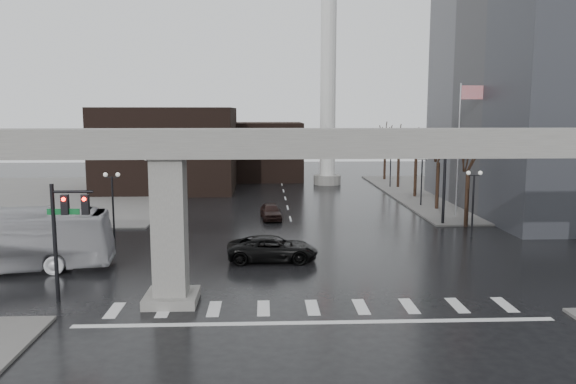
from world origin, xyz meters
name	(u,v)px	position (x,y,z in m)	size (l,w,h in m)	color
ground	(311,301)	(0.00, 0.00, 0.00)	(160.00, 160.00, 0.00)	black
sidewalk_ne	(508,194)	(26.00, 36.00, 0.07)	(28.00, 36.00, 0.15)	slate
sidewalk_nw	(54,196)	(-26.00, 36.00, 0.07)	(28.00, 36.00, 0.15)	slate
elevated_guideway	(337,166)	(1.26, 0.00, 6.88)	(48.00, 2.60, 8.70)	gray
building_far_left	(169,149)	(-14.00, 42.00, 5.00)	(16.00, 14.00, 10.00)	black
building_far_mid	(266,151)	(-2.00, 52.00, 4.00)	(10.00, 10.00, 8.00)	black
smokestack	(328,82)	(6.00, 46.00, 13.35)	(3.60, 3.60, 30.00)	silver
signal_mast_arm	(400,156)	(8.99, 18.80, 5.83)	(12.12, 0.43, 8.00)	black
signal_left_pole	(65,222)	(-12.25, 0.50, 4.07)	(2.30, 0.30, 6.00)	black
flagpole_assembly	(462,134)	(15.29, 22.00, 7.53)	(2.06, 0.12, 12.00)	silver
lamp_right_0	(473,192)	(13.50, 14.00, 3.47)	(1.22, 0.32, 5.11)	black
lamp_right_1	(422,172)	(13.50, 28.00, 3.47)	(1.22, 0.32, 5.11)	black
lamp_right_2	(391,160)	(13.50, 42.00, 3.47)	(1.22, 0.32, 5.11)	black
lamp_left_0	(113,195)	(-13.50, 14.00, 3.47)	(1.22, 0.32, 5.11)	black
lamp_left_1	(151,174)	(-13.50, 28.00, 3.47)	(1.22, 0.32, 5.11)	black
lamp_left_2	(173,161)	(-13.50, 42.00, 3.47)	(1.22, 0.32, 5.11)	black
tree_right_0	(467,194)	(14.53, 18.02, 2.79)	(1.09, 1.58, 7.50)	black
tree_right_1	(438,181)	(14.53, 26.02, 2.85)	(1.09, 1.61, 7.67)	black
tree_right_2	(416,172)	(14.53, 34.02, 2.91)	(1.10, 1.63, 7.85)	black
tree_right_3	(399,164)	(14.53, 42.02, 2.98)	(1.11, 1.66, 8.02)	black
tree_right_4	(385,159)	(14.53, 50.02, 3.04)	(1.12, 1.69, 8.19)	black
pickup_truck	(273,249)	(-1.81, 7.79, 0.81)	(2.68, 5.81, 1.61)	black
far_car	(271,211)	(-1.75, 21.90, 0.72)	(1.69, 4.20, 1.43)	black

